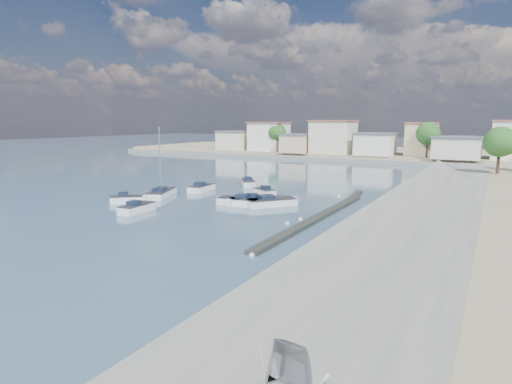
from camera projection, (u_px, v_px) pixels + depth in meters
ground at (344, 179)px, 70.77m from camera, size 400.00×400.00×0.00m
seawall_walkway at (450, 218)px, 38.46m from camera, size 5.00×90.00×1.80m
breakwater at (326, 213)px, 43.92m from camera, size 2.00×31.02×0.35m
far_shore_land at (404, 154)px, 115.35m from camera, size 160.00×40.00×1.40m
far_shore_quay at (387, 161)px, 97.35m from camera, size 160.00×2.50×0.80m
far_town at (442, 142)px, 96.51m from camera, size 113.01×12.80×8.35m
shore_trees at (425, 137)px, 89.88m from camera, size 74.56×38.32×7.92m
motorboat_a at (138, 208)px, 45.24m from camera, size 2.01×4.82×1.48m
motorboat_b at (128, 200)px, 50.13m from camera, size 3.69×3.49×1.48m
motorboat_c at (237, 202)px, 48.90m from camera, size 5.65×2.19×1.48m
motorboat_d at (247, 202)px, 48.93m from camera, size 4.30×4.22×1.48m
motorboat_e at (203, 188)px, 58.84m from camera, size 2.31×5.24×1.48m
motorboat_f at (263, 192)px, 55.45m from camera, size 3.85×2.90×1.48m
motorboat_g at (248, 183)px, 63.18m from camera, size 4.02×4.62×1.48m
motorboat_h at (273, 202)px, 48.47m from camera, size 5.29×5.84×1.48m
sailboat at (162, 193)px, 54.54m from camera, size 4.26×6.72×9.00m
mooring_buoys at (319, 207)px, 47.52m from camera, size 19.26×38.72×0.41m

